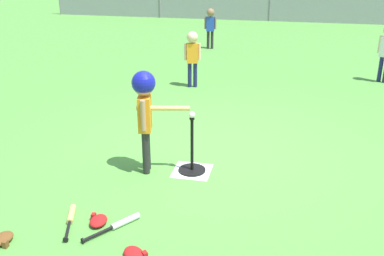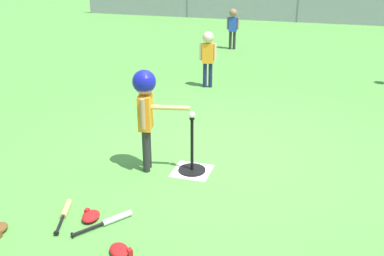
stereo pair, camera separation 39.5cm
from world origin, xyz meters
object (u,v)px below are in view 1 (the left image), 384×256
at_px(fielder_deep_center, 192,52).
at_px(glove_by_plate, 98,221).
at_px(fielder_deep_left, 210,23).
at_px(spare_bat_silver, 120,224).
at_px(batting_tee, 192,163).
at_px(spare_bat_wood, 71,218).
at_px(baseball_on_tee, 192,115).
at_px(glove_tossed_aside, 134,254).
at_px(batter_child, 145,102).
at_px(glove_near_bats, 3,239).

relative_size(fielder_deep_center, glove_by_plate, 4.52).
height_order(fielder_deep_left, glove_by_plate, fielder_deep_left).
height_order(fielder_deep_left, spare_bat_silver, fielder_deep_left).
xyz_separation_m(batting_tee, fielder_deep_center, (-0.72, 3.37, 0.56)).
distance_m(spare_bat_wood, glove_by_plate, 0.29).
bearing_deg(spare_bat_wood, spare_bat_silver, -0.00).
bearing_deg(batting_tee, baseball_on_tee, 180.00).
xyz_separation_m(fielder_deep_center, spare_bat_silver, (0.29, -4.63, -0.64)).
height_order(batting_tee, spare_bat_silver, batting_tee).
xyz_separation_m(fielder_deep_center, spare_bat_wood, (-0.21, -4.63, -0.64)).
bearing_deg(glove_tossed_aside, batting_tee, 84.98).
distance_m(fielder_deep_center, fielder_deep_left, 3.46).
distance_m(batting_tee, fielder_deep_center, 3.49).
xyz_separation_m(baseball_on_tee, glove_tossed_aside, (-0.15, -1.67, -0.68)).
xyz_separation_m(baseball_on_tee, spare_bat_silver, (-0.43, -1.26, -0.68)).
bearing_deg(glove_by_plate, batter_child, 83.50).
xyz_separation_m(baseball_on_tee, spare_bat_wood, (-0.93, -1.26, -0.68)).
relative_size(batting_tee, glove_by_plate, 2.93).
height_order(batter_child, glove_tossed_aside, batter_child).
bearing_deg(fielder_deep_center, glove_by_plate, -89.11).
relative_size(batting_tee, fielder_deep_center, 0.65).
xyz_separation_m(fielder_deep_left, glove_near_bats, (-0.38, -8.53, -0.62)).
height_order(spare_bat_wood, glove_by_plate, glove_by_plate).
relative_size(baseball_on_tee, glove_by_plate, 0.32).
relative_size(baseball_on_tee, batter_child, 0.06).
relative_size(glove_near_bats, glove_tossed_aside, 0.83).
height_order(spare_bat_silver, glove_near_bats, glove_near_bats).
bearing_deg(baseball_on_tee, fielder_deep_center, 102.05).
bearing_deg(glove_by_plate, glove_tossed_aside, -38.95).
bearing_deg(batter_child, spare_bat_wood, -109.89).
bearing_deg(glove_tossed_aside, spare_bat_wood, 152.81).
distance_m(batting_tee, glove_tossed_aside, 1.67).
xyz_separation_m(spare_bat_silver, glove_near_bats, (-0.94, -0.45, 0.01)).
distance_m(spare_bat_wood, glove_near_bats, 0.63).
relative_size(spare_bat_wood, glove_by_plate, 2.41).
bearing_deg(batter_child, glove_by_plate, -96.50).
bearing_deg(spare_bat_silver, batter_child, 94.21).
xyz_separation_m(glove_by_plate, glove_near_bats, (-0.72, -0.45, 0.00)).
distance_m(batting_tee, spare_bat_silver, 1.33).
bearing_deg(glove_near_bats, fielder_deep_left, 87.47).
bearing_deg(fielder_deep_left, spare_bat_wood, -89.58).
bearing_deg(fielder_deep_center, baseball_on_tee, -77.95).
bearing_deg(batting_tee, spare_bat_silver, -108.84).
distance_m(fielder_deep_center, spare_bat_wood, 4.68).
distance_m(batter_child, glove_by_plate, 1.43).
bearing_deg(spare_bat_wood, glove_near_bats, -134.01).
distance_m(batter_child, glove_near_bats, 2.00).
xyz_separation_m(glove_near_bats, glove_tossed_aside, (1.22, 0.05, 0.00)).
bearing_deg(fielder_deep_left, glove_by_plate, -87.55).
height_order(spare_bat_wood, glove_tossed_aside, glove_tossed_aside).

